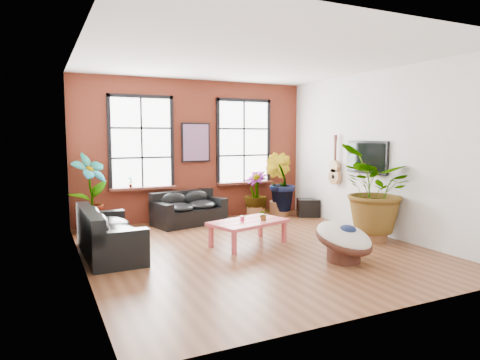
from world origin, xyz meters
The scene contains 19 objects.
room centered at (0.00, 0.15, 1.75)m, with size 6.04×6.54×3.54m.
sofa_back centered at (-0.37, 2.72, 0.36)m, with size 1.86×1.21×0.79m.
sofa_left centered at (-2.55, 0.76, 0.38)m, with size 0.94×2.15×0.84m.
coffee_table centered at (0.05, 0.34, 0.42)m, with size 1.66×1.23×0.57m.
papasan_chair centered at (1.02, -1.36, 0.38)m, with size 1.28×1.28×0.74m.
poster centered at (0.00, 3.18, 1.95)m, with size 0.74×0.06×0.98m.
tv_wall_unit centered at (2.93, 0.60, 1.54)m, with size 0.13×1.86×1.20m.
media_box centered at (2.79, 2.29, 0.23)m, with size 0.69×0.64×0.46m.
pot_back_left centered at (-2.62, 2.72, 0.19)m, with size 0.61×0.61×0.39m.
pot_back_right centered at (2.16, 2.67, 0.20)m, with size 0.59×0.59×0.39m.
pot_right_wall centered at (2.49, -0.50, 0.19)m, with size 0.63×0.63×0.37m.
pot_mid centered at (1.36, 2.53, 0.17)m, with size 0.51×0.51×0.33m.
floor_plant_back_left centered at (-2.59, 2.74, 0.95)m, with size 0.85×0.57×1.61m, color #254211.
floor_plant_back_right centered at (2.14, 2.67, 0.91)m, with size 0.84×0.68×1.52m, color #254211.
floor_plant_right_wall centered at (2.50, -0.51, 1.06)m, with size 1.62×1.40×1.80m, color #254211.
floor_plant_mid centered at (1.37, 2.55, 0.68)m, with size 0.61×0.61×1.08m, color #254211.
table_plant centered at (0.34, 0.23, 0.59)m, with size 0.21×0.18×0.23m, color #254211.
sill_plant_left centered at (-1.65, 3.13, 1.04)m, with size 0.14×0.10×0.27m, color #254211.
sill_plant_right centered at (1.70, 3.13, 1.04)m, with size 0.15×0.15×0.27m, color #254211.
Camera 1 is at (-3.61, -6.98, 2.13)m, focal length 32.00 mm.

